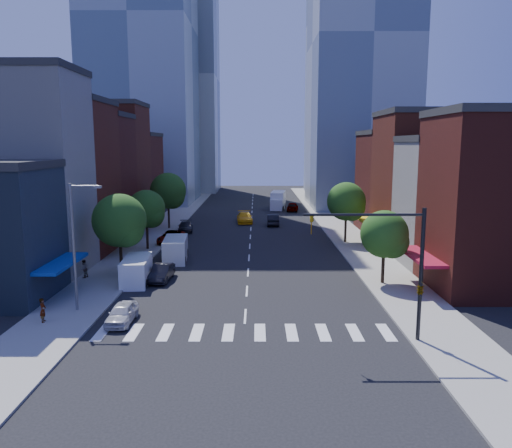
{
  "coord_description": "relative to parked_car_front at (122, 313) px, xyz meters",
  "views": [
    {
      "loc": [
        0.77,
        -33.08,
        11.79
      ],
      "look_at": [
        0.74,
        9.27,
        5.0
      ],
      "focal_mm": 35.0,
      "sensor_mm": 36.0,
      "label": 1
    }
  ],
  "objects": [
    {
      "name": "ground",
      "position": [
        8.19,
        1.26,
        -0.66
      ],
      "size": [
        220.0,
        220.0,
        0.0
      ],
      "primitive_type": "plane",
      "color": "black",
      "rests_on": "ground"
    },
    {
      "name": "sidewalk_left",
      "position": [
        -4.31,
        41.26,
        -0.58
      ],
      "size": [
        5.0,
        120.0,
        0.15
      ],
      "primitive_type": "cube",
      "color": "gray",
      "rests_on": "ground"
    },
    {
      "name": "sidewalk_right",
      "position": [
        20.69,
        41.26,
        -0.58
      ],
      "size": [
        5.0,
        120.0,
        0.15
      ],
      "primitive_type": "cube",
      "color": "gray",
      "rests_on": "ground"
    },
    {
      "name": "crosswalk",
      "position": [
        8.19,
        -1.74,
        -0.65
      ],
      "size": [
        19.0,
        3.0,
        0.01
      ],
      "primitive_type": "cube",
      "color": "silver",
      "rests_on": "ground"
    },
    {
      "name": "bldg_left_1",
      "position": [
        -12.81,
        13.26,
        8.34
      ],
      "size": [
        12.0,
        8.0,
        18.0
      ],
      "primitive_type": "cube",
      "color": "beige",
      "rests_on": "ground"
    },
    {
      "name": "bldg_left_2",
      "position": [
        -12.81,
        21.76,
        7.34
      ],
      "size": [
        12.0,
        9.0,
        16.0
      ],
      "primitive_type": "cube",
      "color": "maroon",
      "rests_on": "ground"
    },
    {
      "name": "bldg_left_3",
      "position": [
        -12.81,
        30.26,
        6.84
      ],
      "size": [
        12.0,
        8.0,
        15.0
      ],
      "primitive_type": "cube",
      "color": "#521B14",
      "rests_on": "ground"
    },
    {
      "name": "bldg_left_4",
      "position": [
        -12.81,
        38.76,
        7.84
      ],
      "size": [
        12.0,
        9.0,
        17.0
      ],
      "primitive_type": "cube",
      "color": "maroon",
      "rests_on": "ground"
    },
    {
      "name": "bldg_left_5",
      "position": [
        -12.81,
        48.26,
        5.84
      ],
      "size": [
        12.0,
        10.0,
        13.0
      ],
      "primitive_type": "cube",
      "color": "#521B14",
      "rests_on": "ground"
    },
    {
      "name": "bldg_right_0",
      "position": [
        29.19,
        7.76,
        6.34
      ],
      "size": [
        12.0,
        9.0,
        14.0
      ],
      "primitive_type": "cube",
      "color": "#521B14",
      "rests_on": "ground"
    },
    {
      "name": "bldg_right_1",
      "position": [
        29.19,
        16.26,
        5.34
      ],
      "size": [
        12.0,
        8.0,
        12.0
      ],
      "primitive_type": "cube",
      "color": "beige",
      "rests_on": "ground"
    },
    {
      "name": "bldg_right_2",
      "position": [
        29.19,
        25.26,
        6.84
      ],
      "size": [
        12.0,
        10.0,
        15.0
      ],
      "primitive_type": "cube",
      "color": "maroon",
      "rests_on": "ground"
    },
    {
      "name": "bldg_right_3",
      "position": [
        29.19,
        35.26,
        5.84
      ],
      "size": [
        12.0,
        10.0,
        13.0
      ],
      "primitive_type": "cube",
      "color": "#521B14",
      "rests_on": "ground"
    },
    {
      "name": "tower_nw",
      "position": [
        -13.81,
        71.26,
        34.34
      ],
      "size": [
        20.0,
        22.0,
        70.0
      ],
      "primitive_type": "cube",
      "color": "#8C99A8",
      "rests_on": "ground"
    },
    {
      "name": "tower_ne",
      "position": [
        28.19,
        63.26,
        29.34
      ],
      "size": [
        18.0,
        20.0,
        60.0
      ],
      "primitive_type": "cube",
      "color": "#9EA5AD",
      "rests_on": "ground"
    },
    {
      "name": "tower_far_e",
      "position": [
        32.19,
        86.26,
        39.34
      ],
      "size": [
        22.0,
        22.0,
        80.0
      ],
      "primitive_type": "cube",
      "color": "#8C99A8",
      "rests_on": "ground"
    },
    {
      "name": "tower_far_w",
      "position": [
        -9.81,
        96.26,
        27.34
      ],
      "size": [
        18.0,
        18.0,
        56.0
      ],
      "primitive_type": "cube",
      "color": "#9EA5AD",
      "rests_on": "ground"
    },
    {
      "name": "traffic_signal",
      "position": [
        18.14,
        -3.24,
        3.5
      ],
      "size": [
        7.24,
        2.24,
        8.0
      ],
      "color": "black",
      "rests_on": "sidewalk_right"
    },
    {
      "name": "streetlight",
      "position": [
        -3.61,
        2.26,
        4.62
      ],
      "size": [
        2.25,
        0.25,
        9.0
      ],
      "color": "slate",
      "rests_on": "sidewalk_left"
    },
    {
      "name": "tree_left_near",
      "position": [
        -3.16,
        12.19,
        4.21
      ],
      "size": [
        4.8,
        4.8,
        7.3
      ],
      "color": "black",
      "rests_on": "sidewalk_left"
    },
    {
      "name": "tree_left_mid",
      "position": [
        -3.16,
        23.19,
        3.87
      ],
      "size": [
        4.2,
        4.2,
        6.65
      ],
      "color": "black",
      "rests_on": "sidewalk_left"
    },
    {
      "name": "tree_left_far",
      "position": [
        -3.16,
        37.19,
        4.54
      ],
      "size": [
        5.0,
        5.0,
        7.75
      ],
      "color": "black",
      "rests_on": "sidewalk_left"
    },
    {
      "name": "tree_right_near",
      "position": [
        19.84,
        9.19,
        3.53
      ],
      "size": [
        4.0,
        4.0,
        6.2
      ],
      "color": "black",
      "rests_on": "sidewalk_right"
    },
    {
      "name": "tree_right_far",
      "position": [
        19.84,
        27.19,
        4.21
      ],
      "size": [
        4.6,
        4.6,
        7.2
      ],
      "color": "black",
      "rests_on": "sidewalk_right"
    },
    {
      "name": "parked_car_front",
      "position": [
        0.0,
        0.0,
        0.0
      ],
      "size": [
        1.64,
        3.9,
        1.32
      ],
      "primitive_type": "imported",
      "rotation": [
        0.0,
        0.0,
        -0.02
      ],
      "color": "#BDBDC2",
      "rests_on": "ground"
    },
    {
      "name": "parked_car_second",
      "position": [
        0.69,
        10.44,
        0.06
      ],
      "size": [
        1.73,
        4.42,
        1.43
      ],
      "primitive_type": "imported",
      "rotation": [
        0.0,
        0.0,
        -0.05
      ],
      "color": "black",
      "rests_on": "ground"
    },
    {
      "name": "parked_car_third",
      "position": [
        -1.31,
        27.12,
        0.08
      ],
      "size": [
        2.97,
        5.51,
        1.47
      ],
      "primitive_type": "imported",
      "rotation": [
        0.0,
        0.0,
        -0.1
      ],
      "color": "#999999",
      "rests_on": "ground"
    },
    {
      "name": "parked_car_rear",
      "position": [
        -0.68,
        35.05,
        0.02
      ],
      "size": [
        2.42,
        4.87,
        1.36
      ],
      "primitive_type": "imported",
      "rotation": [
        0.0,
        0.0,
        0.11
      ],
      "color": "black",
      "rests_on": "ground"
    },
    {
      "name": "cargo_van_near",
      "position": [
        -1.3,
        9.54,
        0.44
      ],
      "size": [
        2.5,
        5.36,
        2.22
      ],
      "rotation": [
        0.0,
        0.0,
        0.08
      ],
      "color": "white",
      "rests_on": "ground"
    },
    {
      "name": "cargo_van_far",
      "position": [
        0.7,
        17.9,
        0.51
      ],
      "size": [
        2.65,
        5.7,
        2.36
      ],
      "rotation": [
        0.0,
        0.0,
        0.08
      ],
      "color": "silver",
      "rests_on": "ground"
    },
    {
      "name": "taxi",
      "position": [
        7.19,
        42.97,
        0.15
      ],
      "size": [
        2.61,
        5.69,
        1.61
      ],
      "primitive_type": "imported",
      "rotation": [
        0.0,
        0.0,
        0.06
      ],
      "color": "#FFB60D",
      "rests_on": "ground"
    },
    {
      "name": "traffic_car_oncoming",
      "position": [
        11.42,
        40.64,
        0.14
      ],
      "size": [
        1.74,
        4.84,
        1.59
      ],
      "primitive_type": "imported",
      "rotation": [
        0.0,
        0.0,
        3.13
      ],
      "color": "black",
      "rests_on": "ground"
    },
    {
      "name": "traffic_car_far",
      "position": [
        15.42,
        56.22,
        0.14
      ],
      "size": [
        2.49,
        4.89,
        1.6
      ],
      "primitive_type": "imported",
      "rotation": [
        0.0,
        0.0,
        3.01
      ],
      "color": "#999999",
      "rests_on": "ground"
    },
    {
      "name": "box_truck",
      "position": [
        12.93,
        59.32,
        0.83
      ],
      "size": [
        3.21,
        8.05,
        3.15
      ],
      "rotation": [
        0.0,
        0.0,
        -0.12
      ],
      "color": "silver",
      "rests_on": "ground"
    },
    {
      "name": "pedestrian_near",
      "position": [
        -5.15,
        -0.23,
        0.3
      ],
      "size": [
        0.46,
        0.64,
        1.61
      ],
      "primitive_type": "imported",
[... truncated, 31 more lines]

